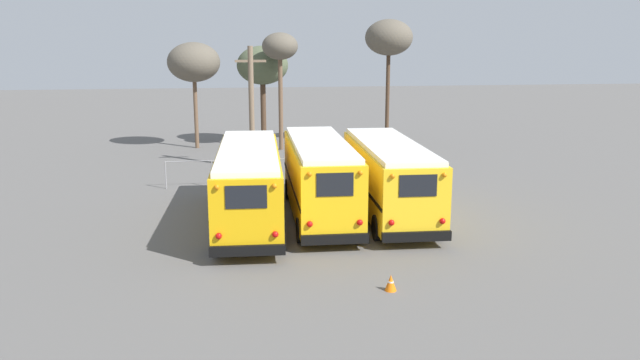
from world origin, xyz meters
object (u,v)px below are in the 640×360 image
bare_tree_0 (262,66)px  bare_tree_3 (389,39)px  school_bus_1 (320,176)px  utility_pole (252,106)px  school_bus_2 (389,176)px  bare_tree_2 (194,63)px  school_bus_0 (249,182)px  traffic_cone (391,283)px  bare_tree_1 (280,49)px

bare_tree_0 → bare_tree_3: size_ratio=0.79×
school_bus_1 → bare_tree_3: bearing=67.3°
utility_pole → school_bus_1: bearing=-78.0°
school_bus_2 → bare_tree_2: bearing=115.0°
school_bus_0 → bare_tree_3: (10.79, 19.02, 5.90)m
school_bus_0 → school_bus_2: size_ratio=1.09×
school_bus_1 → bare_tree_3: size_ratio=1.06×
traffic_cone → bare_tree_2: bearing=104.0°
traffic_cone → bare_tree_3: bearing=75.7°
utility_pole → bare_tree_3: bare_tree_3 is taller
school_bus_1 → bare_tree_0: bare_tree_0 is taller
school_bus_0 → school_bus_1: bearing=7.0°
school_bus_0 → bare_tree_0: bare_tree_0 is taller
utility_pole → school_bus_0: bearing=-93.2°
bare_tree_3 → traffic_cone: 28.83m
bare_tree_3 → traffic_cone: bearing=-104.3°
school_bus_2 → bare_tree_1: size_ratio=1.22×
school_bus_2 → bare_tree_3: 20.19m
school_bus_0 → traffic_cone: 9.03m
traffic_cone → school_bus_0: bearing=116.2°
school_bus_0 → school_bus_1: (3.01, 0.37, 0.06)m
school_bus_0 → bare_tree_0: (1.88, 20.86, 3.94)m
utility_pole → traffic_cone: (3.28, -19.50, -3.46)m
bare_tree_0 → bare_tree_2: size_ratio=0.97×
bare_tree_2 → traffic_cone: size_ratio=14.65×
bare_tree_1 → traffic_cone: 26.84m
utility_pole → bare_tree_0: size_ratio=1.00×
utility_pole → traffic_cone: size_ratio=14.21×
school_bus_0 → utility_pole: utility_pole is taller
bare_tree_2 → bare_tree_3: size_ratio=0.82×
utility_pole → traffic_cone: utility_pole is taller
school_bus_0 → bare_tree_3: bare_tree_3 is taller
school_bus_0 → utility_pole: 11.69m
bare_tree_3 → bare_tree_1: bearing=-172.5°
bare_tree_1 → school_bus_1: bearing=-89.7°
school_bus_0 → school_bus_2: bearing=3.0°
bare_tree_0 → bare_tree_2: (-4.83, -1.30, 0.30)m
school_bus_2 → bare_tree_0: 21.32m
utility_pole → bare_tree_3: size_ratio=0.80×
school_bus_1 → utility_pole: (-2.36, 11.13, 1.92)m
bare_tree_1 → traffic_cone: (1.01, -25.99, -6.66)m
school_bus_1 → utility_pole: utility_pole is taller
bare_tree_2 → traffic_cone: 28.97m
school_bus_1 → bare_tree_1: bare_tree_1 is taller
school_bus_1 → bare_tree_2: bare_tree_2 is taller
bare_tree_1 → traffic_cone: bare_tree_1 is taller
bare_tree_3 → bare_tree_0: bearing=168.3°
school_bus_0 → school_bus_1: size_ratio=1.12×
school_bus_0 → bare_tree_1: (2.92, 17.99, 5.18)m
bare_tree_0 → school_bus_0: bearing=-95.2°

